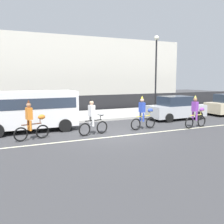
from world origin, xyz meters
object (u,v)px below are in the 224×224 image
object	(u,v)px
parked_van_white	(31,108)
street_lamp_post	(156,63)
parked_car_silver	(176,108)
parade_cyclist_purple	(196,114)
parade_cyclist_cobalt	(144,115)
parade_cyclist_zebra	(94,119)
parade_cyclist_orange	(32,122)

from	to	relation	value
parked_van_white	street_lamp_post	world-z (taller)	street_lamp_post
street_lamp_post	parked_car_silver	bearing A→B (deg)	-77.48
street_lamp_post	parked_van_white	bearing A→B (deg)	-168.93
parade_cyclist_purple	street_lamp_post	size ratio (longest dim) A/B	0.33
parade_cyclist_cobalt	parked_car_silver	world-z (taller)	parade_cyclist_cobalt
parade_cyclist_cobalt	street_lamp_post	world-z (taller)	street_lamp_post
parade_cyclist_zebra	parade_cyclist_purple	size ratio (longest dim) A/B	1.00
parked_van_white	parked_car_silver	world-z (taller)	parked_van_white
parade_cyclist_purple	parked_car_silver	bearing A→B (deg)	71.88
parked_car_silver	street_lamp_post	distance (m)	3.77
parade_cyclist_purple	parked_car_silver	size ratio (longest dim) A/B	0.47
parade_cyclist_zebra	street_lamp_post	distance (m)	8.48
parade_cyclist_orange	parade_cyclist_zebra	bearing A→B (deg)	-3.66
parade_cyclist_cobalt	street_lamp_post	bearing A→B (deg)	48.53
parade_cyclist_cobalt	parked_van_white	world-z (taller)	parked_van_white
parade_cyclist_cobalt	street_lamp_post	size ratio (longest dim) A/B	0.33
parade_cyclist_purple	parade_cyclist_zebra	bearing A→B (deg)	172.79
parked_van_white	street_lamp_post	size ratio (longest dim) A/B	0.85
street_lamp_post	parade_cyclist_zebra	bearing A→B (deg)	-147.75
parade_cyclist_orange	parked_car_silver	xyz separation A→B (m)	(10.12, 2.07, -0.06)
parked_car_silver	street_lamp_post	world-z (taller)	street_lamp_post
parade_cyclist_orange	street_lamp_post	bearing A→B (deg)	22.47
parade_cyclist_cobalt	parked_van_white	bearing A→B (deg)	159.41
parade_cyclist_cobalt	parade_cyclist_purple	bearing A→B (deg)	-17.22
parade_cyclist_cobalt	parade_cyclist_orange	bearing A→B (deg)	179.69
parade_cyclist_zebra	parade_cyclist_orange	bearing A→B (deg)	176.34
parade_cyclist_orange	parked_car_silver	world-z (taller)	parade_cyclist_orange
parade_cyclist_zebra	parked_van_white	world-z (taller)	parked_van_white
parade_cyclist_orange	parade_cyclist_purple	size ratio (longest dim) A/B	1.00
parade_cyclist_purple	parked_car_silver	world-z (taller)	parade_cyclist_purple
parked_van_white	street_lamp_post	xyz separation A→B (m)	(9.42, 1.84, 2.71)
parade_cyclist_cobalt	parked_car_silver	bearing A→B (deg)	27.77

